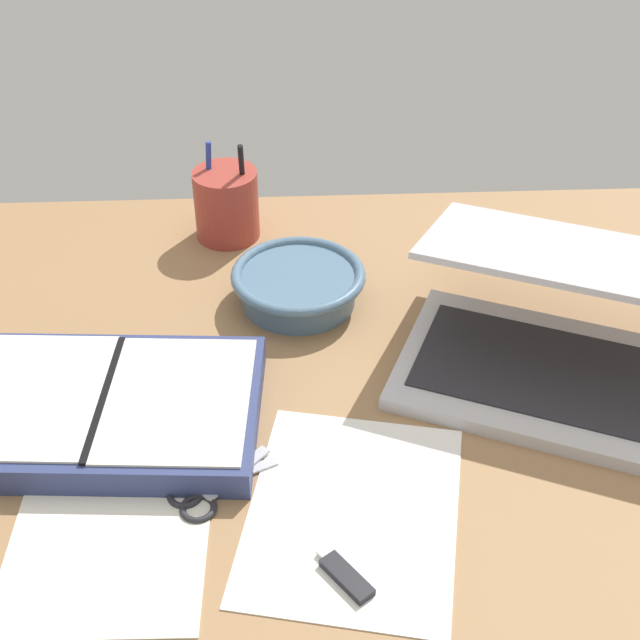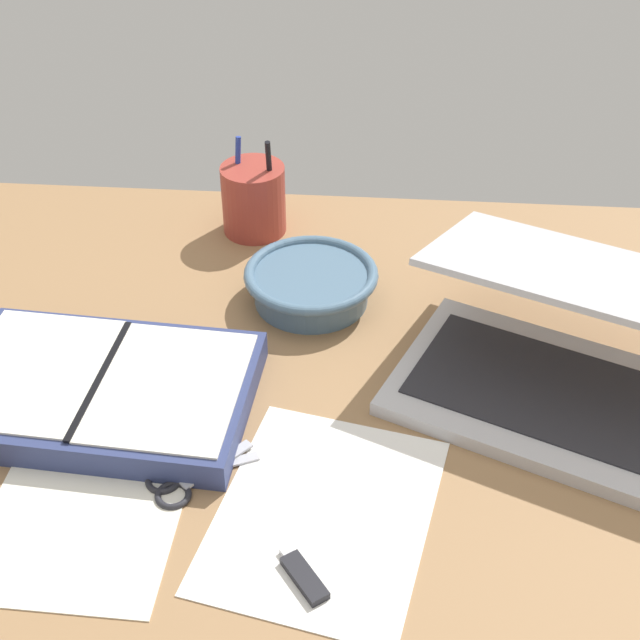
# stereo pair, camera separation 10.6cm
# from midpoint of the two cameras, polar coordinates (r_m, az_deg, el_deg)

# --- Properties ---
(desk_top) EXTENTS (1.40, 1.00, 0.02)m
(desk_top) POSITION_cam_midpoint_polar(r_m,az_deg,el_deg) (1.05, -2.12, -6.21)
(desk_top) COLOR #936D47
(desk_top) RESTS_ON ground
(laptop) EXTENTS (0.44, 0.43, 0.16)m
(laptop) POSITION_cam_midpoint_polar(r_m,az_deg,el_deg) (1.09, 12.21, -1.01)
(laptop) COLOR #B7B7BC
(laptop) RESTS_ON desk_top
(bowl) EXTENTS (0.18, 0.18, 0.05)m
(bowl) POSITION_cam_midpoint_polar(r_m,az_deg,el_deg) (1.19, -3.93, 2.21)
(bowl) COLOR slate
(bowl) RESTS_ON desk_top
(pen_cup) EXTENTS (0.09, 0.09, 0.15)m
(pen_cup) POSITION_cam_midpoint_polar(r_m,az_deg,el_deg) (1.33, -8.29, 7.28)
(pen_cup) COLOR #9E382D
(pen_cup) RESTS_ON desk_top
(planner) EXTENTS (0.36, 0.25, 0.04)m
(planner) POSITION_cam_midpoint_polar(r_m,az_deg,el_deg) (1.05, -16.35, -5.60)
(planner) COLOR navy
(planner) RESTS_ON desk_top
(scissors) EXTENTS (0.12, 0.10, 0.01)m
(scissors) POSITION_cam_midpoint_polar(r_m,az_deg,el_deg) (0.96, -10.71, -11.07)
(scissors) COLOR #B7B7BC
(scissors) RESTS_ON desk_top
(paper_sheet_front) EXTENTS (0.26, 0.31, 0.00)m
(paper_sheet_front) POSITION_cam_midpoint_polar(r_m,az_deg,el_deg) (0.93, -1.18, -12.32)
(paper_sheet_front) COLOR white
(paper_sheet_front) RESTS_ON desk_top
(paper_sheet_beside_planner) EXTENTS (0.20, 0.24, 0.00)m
(paper_sheet_beside_planner) POSITION_cam_midpoint_polar(r_m,az_deg,el_deg) (0.95, -16.50, -13.17)
(paper_sheet_beside_planner) COLOR silver
(paper_sheet_beside_planner) RESTS_ON desk_top
(usb_drive) EXTENTS (0.06, 0.07, 0.01)m
(usb_drive) POSITION_cam_midpoint_polar(r_m,az_deg,el_deg) (0.88, -1.82, -16.24)
(usb_drive) COLOR black
(usb_drive) RESTS_ON desk_top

